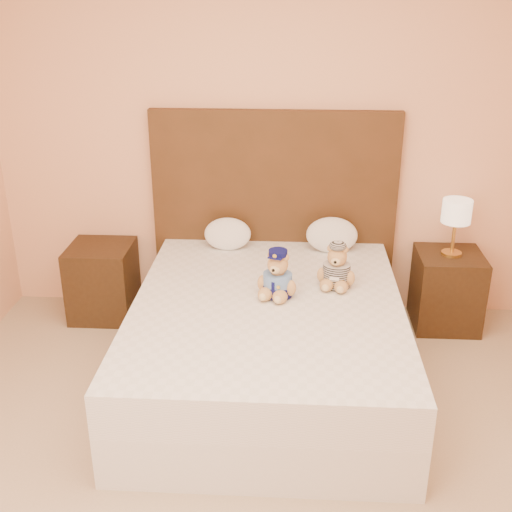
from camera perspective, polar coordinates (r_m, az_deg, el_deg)
The scene contains 10 objects.
room_walls at distance 2.70m, azimuth 0.55°, elevation 12.71°, with size 4.04×4.52×2.72m.
bed at distance 3.95m, azimuth 1.02°, elevation -7.64°, with size 1.60×2.00×0.55m.
headboard at distance 4.67m, azimuth 1.60°, elevation 3.76°, with size 1.75×0.08×1.50m, color #492B16.
nightstand_left at distance 4.86m, azimuth -13.46°, elevation -2.17°, with size 0.45×0.45×0.55m, color #332110.
nightstand_right at distance 4.79m, azimuth 16.59°, elevation -2.90°, with size 0.45×0.45×0.55m, color #332110.
lamp at distance 4.58m, azimuth 17.39°, elevation 3.58°, with size 0.20×0.20×0.40m.
teddy_police at distance 3.83m, azimuth 1.94°, elevation -1.57°, with size 0.26×0.25×0.30m, color tan, non-canonical shape.
teddy_prisoner at distance 3.98m, azimuth 7.19°, elevation -0.88°, with size 0.25×0.24×0.28m, color tan, non-canonical shape.
pillow_left at distance 4.55m, azimuth -2.54°, elevation 2.10°, with size 0.33×0.21×0.23m, color white.
pillow_right at distance 4.53m, azimuth 6.76°, elevation 2.01°, with size 0.36×0.23×0.25m, color white.
Camera 1 is at (0.13, -2.20, 2.29)m, focal length 45.00 mm.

